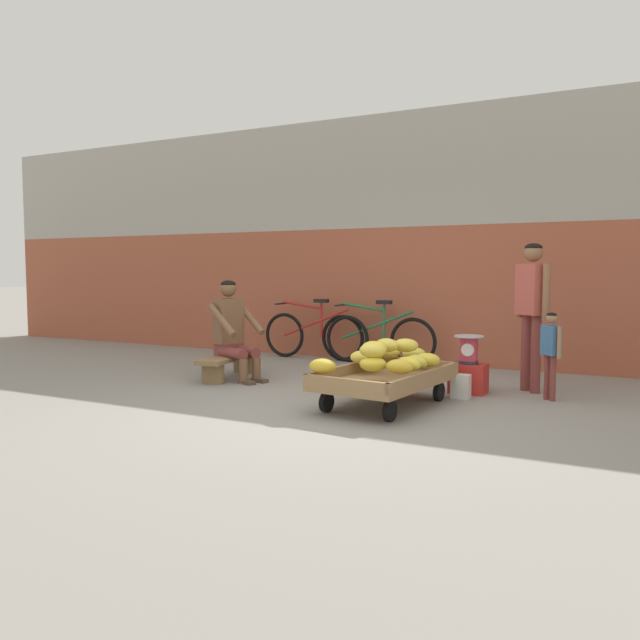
# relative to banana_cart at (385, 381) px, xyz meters

# --- Properties ---
(ground_plane) EXTENTS (80.00, 80.00, 0.00)m
(ground_plane) POSITION_rel_banana_cart_xyz_m (-0.42, -0.46, -0.24)
(ground_plane) COLOR gray
(back_wall) EXTENTS (16.00, 0.30, 3.38)m
(back_wall) POSITION_rel_banana_cart_xyz_m (-0.42, 2.90, 1.45)
(back_wall) COLOR #A35138
(back_wall) RESTS_ON ground
(banana_cart) EXTENTS (1.00, 1.53, 0.36)m
(banana_cart) POSITION_rel_banana_cart_xyz_m (0.00, 0.00, 0.00)
(banana_cart) COLOR #99754C
(banana_cart) RESTS_ON ground
(banana_pile) EXTENTS (0.96, 1.38, 0.26)m
(banana_pile) POSITION_rel_banana_cart_xyz_m (0.00, 0.05, 0.22)
(banana_pile) COLOR yellow
(banana_pile) RESTS_ON banana_cart
(low_bench) EXTENTS (0.45, 1.13, 0.27)m
(low_bench) POSITION_rel_banana_cart_xyz_m (-2.19, 0.60, -0.04)
(low_bench) COLOR olive
(low_bench) RESTS_ON ground
(vendor_seated) EXTENTS (0.73, 0.60, 1.14)m
(vendor_seated) POSITION_rel_banana_cart_xyz_m (-2.10, 0.57, 0.33)
(vendor_seated) COLOR brown
(vendor_seated) RESTS_ON ground
(plastic_crate) EXTENTS (0.36, 0.28, 0.30)m
(plastic_crate) POSITION_rel_banana_cart_xyz_m (0.52, 0.99, -0.09)
(plastic_crate) COLOR red
(plastic_crate) RESTS_ON ground
(weighing_scale) EXTENTS (0.30, 0.30, 0.29)m
(weighing_scale) POSITION_rel_banana_cart_xyz_m (0.52, 0.99, 0.21)
(weighing_scale) COLOR #28282D
(weighing_scale) RESTS_ON plastic_crate
(bicycle_near_left) EXTENTS (1.66, 0.48, 0.86)m
(bicycle_near_left) POSITION_rel_banana_cart_xyz_m (-2.03, 2.45, 0.11)
(bicycle_near_left) COLOR black
(bicycle_near_left) RESTS_ON ground
(bicycle_far_left) EXTENTS (1.66, 0.48, 0.86)m
(bicycle_far_left) POSITION_rel_banana_cart_xyz_m (-1.11, 2.49, 0.11)
(bicycle_far_left) COLOR black
(bicycle_far_left) RESTS_ON ground
(customer_adult) EXTENTS (0.38, 0.36, 1.53)m
(customer_adult) POSITION_rel_banana_cart_xyz_m (1.07, 1.35, 0.71)
(customer_adult) COLOR brown
(customer_adult) RESTS_ON ground
(customer_child) EXTENTS (0.21, 0.20, 0.85)m
(customer_child) POSITION_rel_banana_cart_xyz_m (1.31, 1.00, 0.29)
(customer_child) COLOR brown
(customer_child) RESTS_ON ground
(shopping_bag) EXTENTS (0.18, 0.12, 0.24)m
(shopping_bag) POSITION_rel_banana_cart_xyz_m (0.53, 0.67, -0.12)
(shopping_bag) COLOR silver
(shopping_bag) RESTS_ON ground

